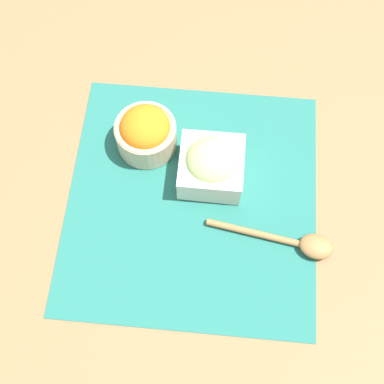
# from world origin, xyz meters

# --- Properties ---
(ground_plane) EXTENTS (3.00, 3.00, 0.00)m
(ground_plane) POSITION_xyz_m (0.00, 0.00, 0.00)
(ground_plane) COLOR olive
(placemat) EXTENTS (0.48, 0.46, 0.00)m
(placemat) POSITION_xyz_m (0.00, 0.00, 0.00)
(placemat) COLOR #236B60
(placemat) RESTS_ON ground_plane
(carrot_bowl) EXTENTS (0.11, 0.11, 0.09)m
(carrot_bowl) POSITION_xyz_m (0.11, 0.10, 0.05)
(carrot_bowl) COLOR #C6B28E
(carrot_bowl) RESTS_ON placemat
(cucumber_bowl) EXTENTS (0.12, 0.12, 0.09)m
(cucumber_bowl) POSITION_xyz_m (0.05, -0.03, 0.05)
(cucumber_bowl) COLOR silver
(cucumber_bowl) RESTS_ON placemat
(wooden_spoon) EXTENTS (0.06, 0.23, 0.03)m
(wooden_spoon) POSITION_xyz_m (-0.07, -0.20, 0.01)
(wooden_spoon) COLOR #9E7042
(wooden_spoon) RESTS_ON placemat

